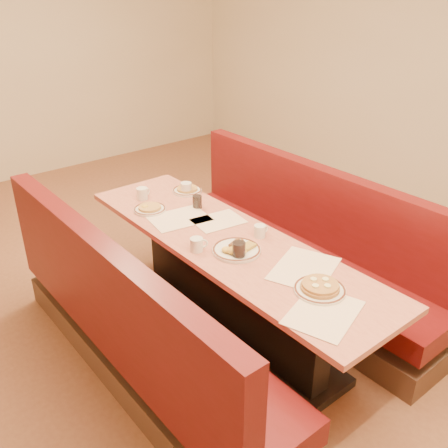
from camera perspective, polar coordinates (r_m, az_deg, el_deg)
ground at (r=3.71m, az=0.37°, el=-12.00°), size 8.00×8.00×0.00m
room_envelope at (r=2.92m, az=0.49°, el=19.03°), size 6.04×8.04×2.82m
diner_table at (r=3.49m, az=0.39°, el=-7.20°), size 0.70×2.50×0.75m
booth_left at (r=3.17m, az=-10.11°, el=-11.95°), size 0.55×2.50×1.05m
booth_right at (r=3.93m, az=8.67°, el=-3.52°), size 0.55×2.50×1.05m
placemat_near_left at (r=2.67m, az=11.32°, el=-9.87°), size 0.49×0.43×0.00m
placemat_near_right at (r=3.01m, az=9.16°, el=-5.05°), size 0.53×0.47×0.00m
placemat_far_left at (r=3.58m, az=-5.15°, el=0.66°), size 0.45×0.36×0.00m
placemat_far_right at (r=3.53m, az=-0.66°, el=0.37°), size 0.38×0.30×0.00m
pancake_plate at (r=2.82m, az=10.90°, el=-7.22°), size 0.29×0.29×0.06m
eggs_plate at (r=3.14m, az=1.44°, el=-2.93°), size 0.31×0.31×0.06m
extra_plate_mid at (r=4.02m, az=-4.25°, el=3.90°), size 0.24×0.24×0.05m
extra_plate_far at (r=3.73m, az=-8.49°, el=1.74°), size 0.24×0.24×0.05m
coffee_mug_a at (r=3.32m, az=4.15°, el=-0.77°), size 0.11×0.08×0.08m
coffee_mug_b at (r=3.15m, az=-3.10°, el=-2.33°), size 0.11×0.08×0.09m
coffee_mug_c at (r=3.98m, az=-4.32°, el=4.13°), size 0.12×0.09×0.09m
coffee_mug_d at (r=3.92m, az=-9.30°, el=3.49°), size 0.12×0.09×0.09m
soda_tumbler_near at (r=3.06m, az=1.72°, el=-3.06°), size 0.08×0.08×0.11m
soda_tumbler_mid at (r=3.73m, az=-3.08°, el=2.56°), size 0.07×0.07×0.10m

